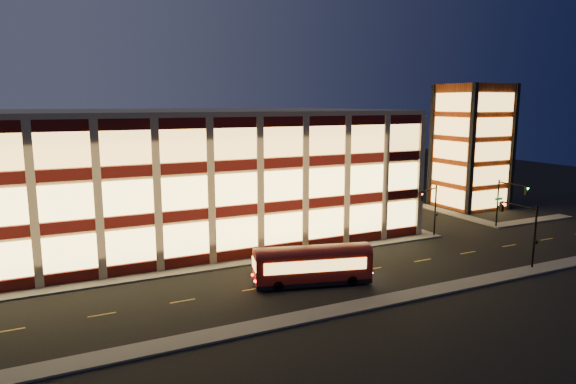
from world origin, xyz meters
TOP-DOWN VIEW (x-y plane):
  - ground at (0.00, 0.00)m, footprint 200.00×200.00m
  - sidewalk_office_south at (-3.00, 1.00)m, footprint 54.00×2.00m
  - sidewalk_office_east at (23.00, 17.00)m, footprint 2.00×30.00m
  - sidewalk_tower_south at (40.00, 1.00)m, footprint 14.00×2.00m
  - sidewalk_tower_west at (34.00, 17.00)m, footprint 2.00×30.00m
  - sidewalk_near at (0.00, -13.00)m, footprint 100.00×2.00m
  - office_building at (-2.91, 16.91)m, footprint 50.45×30.45m
  - stair_tower at (39.95, 11.95)m, footprint 8.60×8.60m
  - traffic_signal_far at (22.21, 0.24)m, footprint 3.79×1.87m
  - traffic_signal_right at (33.50, -0.62)m, footprint 1.20×4.37m
  - traffic_signal_near at (23.50, -11.03)m, footprint 0.32×4.45m
  - trolley_bus at (2.99, -7.08)m, footprint 10.28×4.89m

SIDE VIEW (x-z plane):
  - ground at x=0.00m, z-range 0.00..0.00m
  - sidewalk_office_south at x=-3.00m, z-range 0.00..0.15m
  - sidewalk_office_east at x=23.00m, z-range 0.00..0.15m
  - sidewalk_tower_south at x=40.00m, z-range 0.00..0.15m
  - sidewalk_tower_west at x=34.00m, z-range 0.00..0.15m
  - sidewalk_near at x=0.00m, z-range 0.00..0.15m
  - trolley_bus at x=2.99m, z-range 0.18..3.56m
  - traffic_signal_right at x=33.50m, z-range 1.10..7.10m
  - traffic_signal_far at x=22.21m, z-range 1.11..7.11m
  - traffic_signal_near at x=23.50m, z-range 1.13..7.13m
  - office_building at x=-2.91m, z-range 0.00..14.50m
  - stair_tower at x=39.95m, z-range -0.01..17.99m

